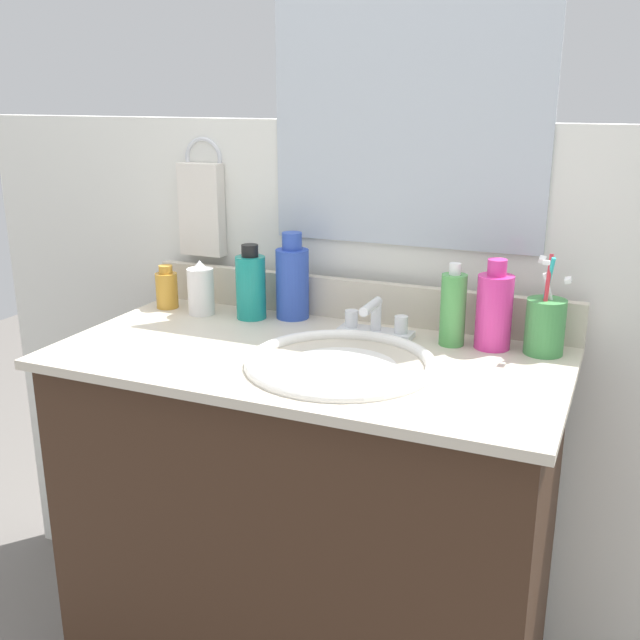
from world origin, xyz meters
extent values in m
cube|color=#382316|center=(0.00, 0.00, 0.42)|extent=(0.96, 0.48, 0.85)
cube|color=beige|center=(0.00, 0.00, 0.86)|extent=(1.00, 0.52, 0.02)
cube|color=beige|center=(0.00, 0.25, 0.91)|extent=(1.00, 0.02, 0.09)
cube|color=silver|center=(0.00, 0.31, 0.65)|extent=(2.10, 0.04, 1.30)
cube|color=#B2BCC6|center=(0.10, 0.29, 1.32)|extent=(0.60, 0.01, 0.56)
torus|color=silver|center=(-0.40, 0.29, 1.21)|extent=(0.10, 0.01, 0.10)
cube|color=silver|center=(-0.40, 0.27, 1.09)|extent=(0.11, 0.04, 0.22)
torus|color=white|center=(0.09, -0.04, 0.87)|extent=(0.36, 0.36, 0.02)
ellipsoid|color=white|center=(0.09, -0.04, 0.83)|extent=(0.31, 0.31, 0.11)
cylinder|color=#B2B5BA|center=(0.09, -0.04, 0.79)|extent=(0.04, 0.04, 0.01)
cube|color=silver|center=(0.09, 0.16, 0.87)|extent=(0.16, 0.05, 0.01)
cylinder|color=silver|center=(0.09, 0.16, 0.91)|extent=(0.02, 0.02, 0.06)
cylinder|color=silver|center=(0.09, 0.12, 0.94)|extent=(0.02, 0.09, 0.02)
cylinder|color=silver|center=(0.03, 0.16, 0.90)|extent=(0.03, 0.03, 0.04)
cylinder|color=silver|center=(0.14, 0.16, 0.90)|extent=(0.03, 0.03, 0.04)
cylinder|color=gold|center=(-0.44, 0.16, 0.91)|extent=(0.05, 0.05, 0.08)
cylinder|color=gold|center=(-0.44, 0.16, 0.96)|extent=(0.03, 0.03, 0.02)
cylinder|color=#2D4CB2|center=(-0.13, 0.21, 0.95)|extent=(0.07, 0.07, 0.16)
cylinder|color=#2D4CB2|center=(-0.13, 0.21, 1.04)|extent=(0.04, 0.04, 0.04)
cylinder|color=teal|center=(-0.21, 0.17, 0.94)|extent=(0.07, 0.07, 0.14)
cylinder|color=black|center=(-0.21, 0.17, 1.02)|extent=(0.04, 0.04, 0.03)
cylinder|color=#D8338C|center=(0.33, 0.17, 0.94)|extent=(0.07, 0.07, 0.15)
cylinder|color=#D8338C|center=(0.33, 0.17, 1.03)|extent=(0.04, 0.04, 0.03)
cylinder|color=white|center=(-0.33, 0.15, 0.92)|extent=(0.06, 0.06, 0.11)
cone|color=white|center=(-0.33, 0.15, 0.98)|extent=(0.03, 0.03, 0.02)
cylinder|color=#4C9E4C|center=(0.25, 0.16, 0.94)|extent=(0.05, 0.05, 0.15)
cylinder|color=white|center=(0.25, 0.16, 1.02)|extent=(0.02, 0.02, 0.02)
cylinder|color=#3F8C47|center=(0.43, 0.18, 0.92)|extent=(0.08, 0.08, 0.11)
cylinder|color=white|center=(0.44, 0.18, 0.96)|extent=(0.05, 0.03, 0.15)
cube|color=white|center=(0.46, 0.19, 1.02)|extent=(0.01, 0.02, 0.01)
cylinder|color=#26B2B2|center=(0.42, 0.19, 0.97)|extent=(0.03, 0.05, 0.18)
cube|color=white|center=(0.41, 0.21, 1.05)|extent=(0.01, 0.02, 0.01)
cylinder|color=#D8333F|center=(0.42, 0.16, 0.97)|extent=(0.01, 0.04, 0.19)
cube|color=white|center=(0.42, 0.15, 1.05)|extent=(0.01, 0.02, 0.01)
camera|label=1|loc=(0.57, -1.27, 1.36)|focal=41.97mm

